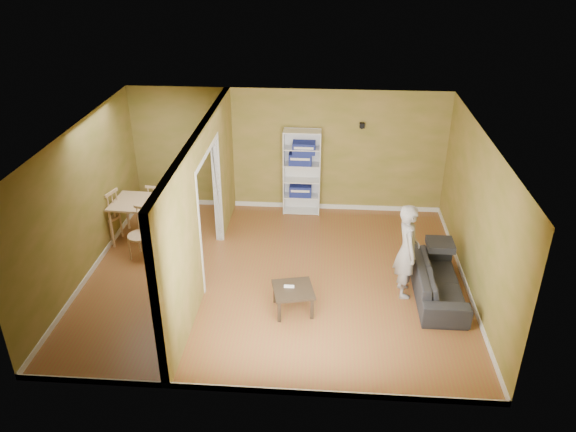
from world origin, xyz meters
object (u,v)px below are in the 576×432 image
object	(u,v)px
person	(408,243)
coffee_table	(293,292)
chair_left	(107,215)
chair_far	(158,203)
bookshelf	(302,171)
dining_table	(147,206)
sofa	(438,276)
chair_near	(140,234)

from	to	relation	value
person	coffee_table	size ratio (longest dim) A/B	3.09
chair_left	chair_far	bearing A→B (deg)	146.02
bookshelf	dining_table	xyz separation A→B (m)	(-2.86, -1.46, -0.18)
dining_table	chair_far	bearing A→B (deg)	89.37
chair_left	chair_far	xyz separation A→B (m)	(0.81, 0.69, -0.06)
person	sofa	bearing A→B (deg)	-96.43
person	dining_table	world-z (taller)	person
sofa	coffee_table	distance (m)	2.41
person	coffee_table	distance (m)	1.99
bookshelf	chair_near	xyz separation A→B (m)	(-2.82, -2.13, -0.42)
sofa	chair_left	xyz separation A→B (m)	(-6.05, 1.42, 0.16)
chair_left	chair_near	distance (m)	1.05
bookshelf	chair_left	bearing A→B (deg)	-157.72
bookshelf	chair_far	xyz separation A→B (m)	(-2.85, -0.81, -0.45)
dining_table	chair_left	size ratio (longest dim) A/B	1.23
sofa	coffee_table	size ratio (longest dim) A/B	3.10
chair_near	chair_far	size ratio (longest dim) A/B	1.05
coffee_table	chair_far	bearing A→B (deg)	137.00
coffee_table	chair_near	size ratio (longest dim) A/B	0.63
sofa	chair_far	xyz separation A→B (m)	(-5.24, 2.11, 0.10)
bookshelf	dining_table	size ratio (longest dim) A/B	1.40
dining_table	chair_near	bearing A→B (deg)	-86.58
sofa	chair_left	size ratio (longest dim) A/B	1.80
chair_near	chair_far	bearing A→B (deg)	107.57
sofa	person	bearing A→B (deg)	87.75
bookshelf	chair_left	world-z (taller)	bookshelf
person	chair_left	xyz separation A→B (m)	(-5.50, 1.40, -0.42)
sofa	chair_left	distance (m)	6.22
sofa	bookshelf	distance (m)	3.81
coffee_table	chair_far	world-z (taller)	chair_far
person	bookshelf	world-z (taller)	person
dining_table	sofa	bearing A→B (deg)	-15.64
coffee_table	dining_table	xyz separation A→B (m)	(-2.91, 2.07, 0.38)
bookshelf	chair_left	size ratio (longest dim) A/B	1.72
sofa	person	size ratio (longest dim) A/B	1.00
coffee_table	bookshelf	bearing A→B (deg)	90.84
coffee_table	dining_table	world-z (taller)	dining_table
dining_table	chair_near	world-z (taller)	chair_near
bookshelf	coffee_table	bearing A→B (deg)	-89.16
person	chair_far	size ratio (longest dim) A/B	2.06
bookshelf	chair_left	xyz separation A→B (m)	(-3.66, -1.50, -0.38)
dining_table	chair_far	distance (m)	0.70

